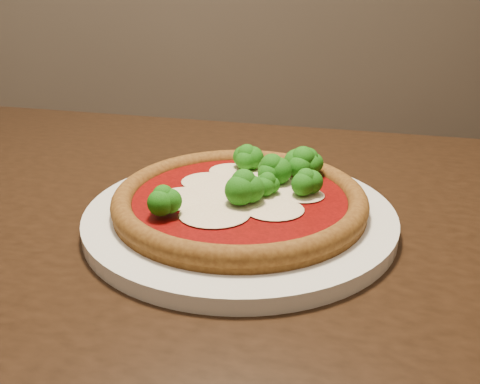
{
  "coord_description": "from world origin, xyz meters",
  "views": [
    {
      "loc": [
        0.2,
        -0.65,
        1.03
      ],
      "look_at": [
        0.24,
        -0.1,
        0.79
      ],
      "focal_mm": 40.0,
      "sensor_mm": 36.0,
      "label": 1
    }
  ],
  "objects": [
    {
      "name": "pizza",
      "position": [
        0.25,
        -0.09,
        0.78
      ],
      "size": [
        0.29,
        0.29,
        0.06
      ],
      "rotation": [
        0.0,
        0.0,
        -0.15
      ],
      "color": "brown",
      "rests_on": "plate"
    },
    {
      "name": "plate",
      "position": [
        0.24,
        -0.1,
        0.76
      ],
      "size": [
        0.36,
        0.36,
        0.02
      ],
      "primitive_type": "cylinder",
      "color": "silver",
      "rests_on": "dining_table"
    },
    {
      "name": "dining_table",
      "position": [
        0.21,
        -0.03,
        0.65
      ],
      "size": [
        1.4,
        1.05,
        0.75
      ],
      "rotation": [
        0.0,
        0.0,
        -0.31
      ],
      "color": "black",
      "rests_on": "floor"
    }
  ]
}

